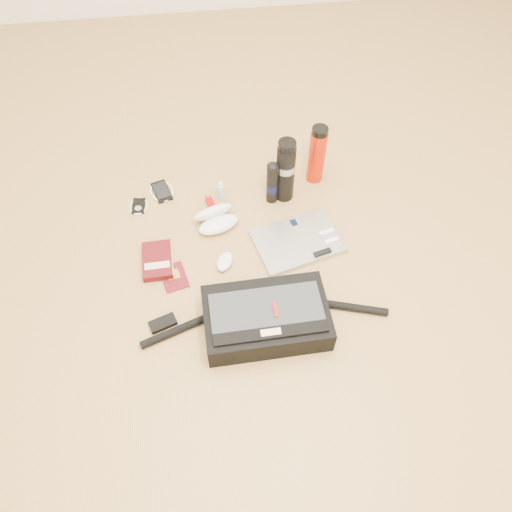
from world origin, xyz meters
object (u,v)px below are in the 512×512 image
Objects in this scene: book at (158,261)px; thermos_red at (317,155)px; messenger_bag at (266,318)px; laptop at (298,241)px; thermos_black at (286,170)px.

thermos_red is at bearing 27.28° from book.
thermos_red reaches higher than book.
laptop is (0.18, 0.35, -0.04)m from messenger_bag.
messenger_bag is 2.34× the size of laptop.
thermos_black is 0.18m from thermos_red.
laptop is at bearing -111.26° from thermos_red.
thermos_red is at bearing 54.54° from laptop.
laptop is 0.30m from thermos_black.
book is at bearing -152.20° from thermos_black.
messenger_bag is 3.00× the size of thermos_black.
laptop is 1.38× the size of thermos_red.
laptop is 2.16× the size of book.
book is 0.80m from thermos_red.
thermos_red reaches higher than messenger_bag.
laptop is 1.28× the size of thermos_black.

